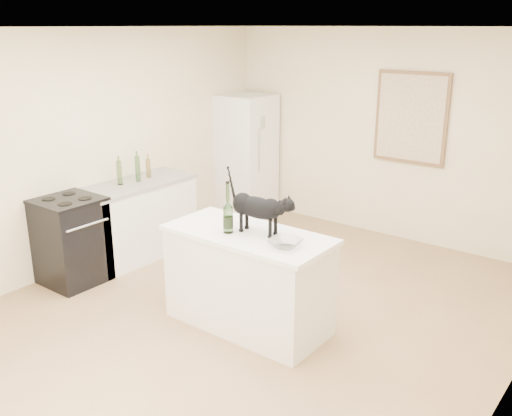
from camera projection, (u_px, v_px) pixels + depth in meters
The scene contains 17 objects.
floor at pixel (253, 313), 5.41m from camera, with size 5.50×5.50×0.00m, color #A58457.
ceiling at pixel (253, 27), 4.61m from camera, with size 5.50×5.50×0.00m, color white.
wall_back at pixel (387, 135), 7.08m from camera, with size 4.50×4.50×0.00m, color #FCEDC3.
wall_left at pixel (93, 149), 6.31m from camera, with size 5.50×5.50×0.00m, color #FCEDC3.
island_base at pixel (248, 282), 5.07m from camera, with size 1.44×0.67×0.86m, color white.
island_top at pixel (248, 235), 4.93m from camera, with size 1.50×0.70×0.04m, color white.
left_cabinets at pixel (137, 221), 6.63m from camera, with size 0.60×1.40×0.86m, color white.
left_countertop at pixel (135, 184), 6.49m from camera, with size 0.62×1.44×0.04m, color gray.
stove at pixel (71, 242), 5.95m from camera, with size 0.60×0.60×0.90m, color black.
fridge at pixel (246, 155), 8.05m from camera, with size 0.68×0.68×1.70m, color white.
artwork_frame at pixel (411, 118), 6.81m from camera, with size 0.90×0.03×1.10m, color brown.
artwork_canvas at pixel (410, 118), 6.80m from camera, with size 0.82×0.00×1.02m, color beige.
black_cat at pixel (257, 210), 4.85m from camera, with size 0.59×0.18×0.41m, color black, non-canonical shape.
wine_bottle at pixel (228, 210), 4.86m from camera, with size 0.09×0.09×0.40m, color #316227.
glass_bowl at pixel (285, 243), 4.58m from camera, with size 0.27×0.27×0.07m, color silver.
fridge_paper at pixel (264, 122), 7.67m from camera, with size 0.00×0.14×0.18m, color beige.
counter_bottle_cluster at pixel (134, 170), 6.47m from camera, with size 0.12×0.47×0.30m.
Camera 1 is at (2.96, -3.82, 2.62)m, focal length 39.77 mm.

